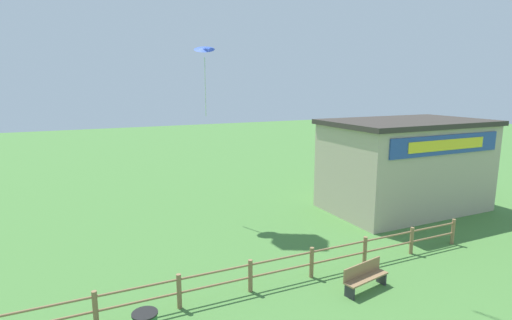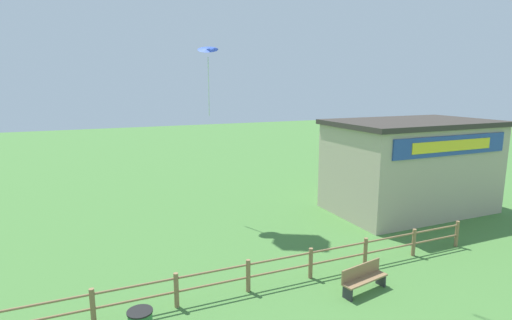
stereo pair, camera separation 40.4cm
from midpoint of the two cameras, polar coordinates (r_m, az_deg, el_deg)
wooden_fence at (r=13.33m, az=2.86°, el=-14.98°), size 15.88×0.14×1.05m
seaside_building at (r=21.88m, az=20.00°, el=-0.61°), size 8.22×5.02×4.63m
park_bench_near_fence at (r=13.44m, az=14.40°, el=-15.76°), size 1.74×0.72×0.86m
kite_blue_delta at (r=19.24m, az=-8.00°, el=15.01°), size 1.23×1.21×3.31m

